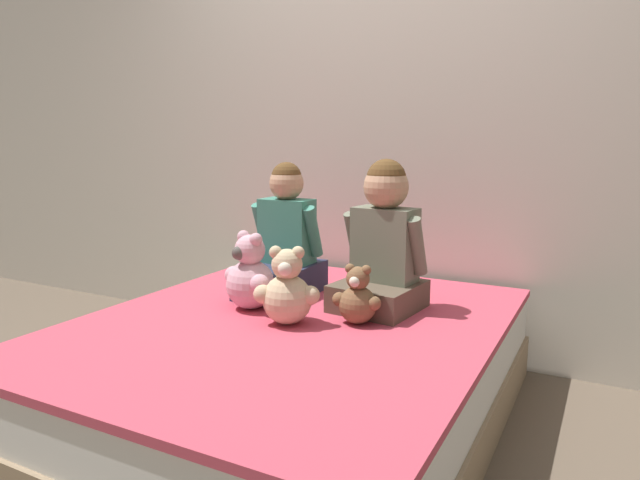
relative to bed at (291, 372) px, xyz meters
The scene contains 8 objects.
ground_plane 0.21m from the bed, ahead, with size 14.00×14.00×0.00m, color brown.
wall_behind_bed 1.44m from the bed, 90.00° to the left, with size 8.00×0.06×2.50m.
bed is the anchor object (origin of this frame).
child_on_left 0.60m from the bed, 124.49° to the left, with size 0.33×0.40×0.60m.
child_on_right 0.64m from the bed, 53.12° to the left, with size 0.36×0.37×0.62m.
teddy_bear_held_by_left_child 0.42m from the bed, 165.04° to the left, with size 0.26×0.20×0.33m.
teddy_bear_held_by_right_child 0.41m from the bed, 19.75° to the left, with size 0.19×0.15×0.23m.
teddy_bear_between_children 0.34m from the bed, 75.26° to the right, with size 0.24×0.19×0.30m.
Camera 1 is at (1.10, -1.84, 1.13)m, focal length 32.00 mm.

